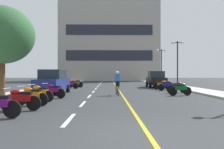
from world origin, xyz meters
TOP-DOWN VIEW (x-y plane):
  - ground_plane at (0.00, 21.00)m, footprint 140.00×140.00m
  - curb_left at (-7.20, 24.00)m, footprint 2.40×72.00m
  - curb_right at (7.20, 24.00)m, footprint 2.40×72.00m
  - lane_dash_0 at (-2.00, 2.00)m, footprint 0.14×2.20m
  - lane_dash_1 at (-2.00, 6.00)m, footprint 0.14×2.20m
  - lane_dash_2 at (-2.00, 10.00)m, footprint 0.14×2.20m
  - lane_dash_3 at (-2.00, 14.00)m, footprint 0.14×2.20m
  - lane_dash_4 at (-2.00, 18.00)m, footprint 0.14×2.20m
  - lane_dash_5 at (-2.00, 22.00)m, footprint 0.14×2.20m
  - lane_dash_6 at (-2.00, 26.00)m, footprint 0.14×2.20m
  - lane_dash_7 at (-2.00, 30.00)m, footprint 0.14×2.20m
  - lane_dash_8 at (-2.00, 34.00)m, footprint 0.14×2.20m
  - lane_dash_9 at (-2.00, 38.00)m, footprint 0.14×2.20m
  - lane_dash_10 at (-2.00, 42.00)m, footprint 0.14×2.20m
  - lane_dash_11 at (-2.00, 46.00)m, footprint 0.14×2.20m
  - centre_line_yellow at (0.25, 24.00)m, footprint 0.12×66.00m
  - office_building at (-0.53, 48.60)m, footprint 22.57×7.32m
  - roadside_tree at (-7.31, 8.87)m, footprint 3.96×3.96m
  - street_lamp_mid at (7.03, 20.25)m, footprint 1.46×0.36m
  - street_lamp_far at (7.04, 28.12)m, footprint 1.46×0.36m
  - parked_car_near at (-4.95, 12.05)m, footprint 2.11×4.29m
  - parked_car_mid at (4.62, 20.30)m, footprint 2.06×4.26m
  - motorcycle_1 at (-4.32, 3.92)m, footprint 1.70×0.60m
  - motorcycle_2 at (-4.37, 5.47)m, footprint 1.68×0.68m
  - motorcycle_3 at (-4.47, 7.11)m, footprint 1.63×0.81m
  - motorcycle_4 at (-4.17, 8.77)m, footprint 1.65×0.76m
  - motorcycle_5 at (4.24, 10.35)m, footprint 1.68×0.65m
  - motorcycle_6 at (4.65, 12.45)m, footprint 1.69×0.63m
  - motorcycle_7 at (4.59, 15.22)m, footprint 1.70×0.60m
  - motorcycle_8 at (4.48, 16.75)m, footprint 1.69×0.60m
  - motorcycle_9 at (-4.60, 18.23)m, footprint 1.65×0.78m
  - motorcycle_10 at (-4.39, 19.96)m, footprint 1.65×0.76m
  - motorcycle_11 at (-4.56, 21.55)m, footprint 1.66×0.73m
  - cyclist_rider at (-0.10, 10.69)m, footprint 0.42×1.77m

SIDE VIEW (x-z plane):
  - ground_plane at x=0.00m, z-range 0.00..0.00m
  - lane_dash_0 at x=-2.00m, z-range 0.00..0.01m
  - lane_dash_1 at x=-2.00m, z-range 0.00..0.01m
  - lane_dash_2 at x=-2.00m, z-range 0.00..0.01m
  - lane_dash_3 at x=-2.00m, z-range 0.00..0.01m
  - lane_dash_4 at x=-2.00m, z-range 0.00..0.01m
  - lane_dash_5 at x=-2.00m, z-range 0.00..0.01m
  - lane_dash_6 at x=-2.00m, z-range 0.00..0.01m
  - lane_dash_7 at x=-2.00m, z-range 0.00..0.01m
  - lane_dash_8 at x=-2.00m, z-range 0.00..0.01m
  - lane_dash_9 at x=-2.00m, z-range 0.00..0.01m
  - lane_dash_10 at x=-2.00m, z-range 0.00..0.01m
  - lane_dash_11 at x=-2.00m, z-range 0.00..0.01m
  - centre_line_yellow at x=0.25m, z-range 0.00..0.01m
  - curb_left at x=-7.20m, z-range 0.00..0.12m
  - curb_right at x=7.20m, z-range 0.00..0.12m
  - motorcycle_1 at x=-4.32m, z-range 0.01..0.93m
  - motorcycle_2 at x=-4.37m, z-range 0.01..0.93m
  - motorcycle_3 at x=-4.47m, z-range 0.01..0.93m
  - motorcycle_4 at x=-4.17m, z-range 0.01..0.93m
  - motorcycle_5 at x=4.24m, z-range 0.01..0.93m
  - motorcycle_6 at x=4.65m, z-range 0.01..0.93m
  - motorcycle_7 at x=4.59m, z-range 0.01..0.93m
  - motorcycle_8 at x=4.48m, z-range 0.01..0.93m
  - motorcycle_9 at x=-4.60m, z-range 0.01..0.93m
  - motorcycle_10 at x=-4.39m, z-range 0.01..0.93m
  - motorcycle_11 at x=-4.56m, z-range 0.01..0.93m
  - cyclist_rider at x=-0.10m, z-range 0.03..1.74m
  - parked_car_near at x=-4.95m, z-range 0.01..1.83m
  - parked_car_mid at x=4.62m, z-range 0.01..1.83m
  - street_lamp_far at x=7.04m, z-range 1.30..6.35m
  - street_lamp_mid at x=7.03m, z-range 1.30..6.41m
  - roadside_tree at x=-7.31m, z-range 1.11..6.68m
  - office_building at x=-0.53m, z-range 0.00..18.71m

